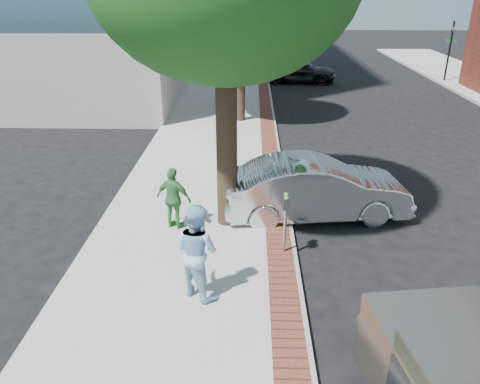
{
  "coord_description": "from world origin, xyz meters",
  "views": [
    {
      "loc": [
        0.01,
        -9.06,
        5.9
      ],
      "look_at": [
        -0.26,
        1.46,
        1.2
      ],
      "focal_mm": 35.0,
      "sensor_mm": 36.0,
      "label": 1
    }
  ],
  "objects_px": {
    "person_officer": "(197,251)",
    "person_green": "(174,198)",
    "parking_meter": "(286,211)",
    "person_gray": "(266,189)",
    "bg_car": "(298,70)",
    "sedan_silver": "(316,189)"
  },
  "relations": [
    {
      "from": "person_gray",
      "to": "sedan_silver",
      "type": "height_order",
      "value": "person_gray"
    },
    {
      "from": "parking_meter",
      "to": "sedan_silver",
      "type": "relative_size",
      "value": 0.29
    },
    {
      "from": "parking_meter",
      "to": "sedan_silver",
      "type": "distance_m",
      "value": 2.39
    },
    {
      "from": "parking_meter",
      "to": "bg_car",
      "type": "relative_size",
      "value": 0.31
    },
    {
      "from": "parking_meter",
      "to": "sedan_silver",
      "type": "bearing_deg",
      "value": 66.01
    },
    {
      "from": "parking_meter",
      "to": "person_green",
      "type": "height_order",
      "value": "person_green"
    },
    {
      "from": "person_gray",
      "to": "person_green",
      "type": "distance_m",
      "value": 2.38
    },
    {
      "from": "parking_meter",
      "to": "person_officer",
      "type": "distance_m",
      "value": 2.46
    },
    {
      "from": "person_gray",
      "to": "person_officer",
      "type": "xyz_separation_m",
      "value": [
        -1.43,
        -3.26,
        0.09
      ]
    },
    {
      "from": "person_officer",
      "to": "person_green",
      "type": "height_order",
      "value": "person_officer"
    },
    {
      "from": "person_gray",
      "to": "person_officer",
      "type": "bearing_deg",
      "value": -34.2
    },
    {
      "from": "person_gray",
      "to": "person_officer",
      "type": "height_order",
      "value": "person_officer"
    },
    {
      "from": "parking_meter",
      "to": "bg_car",
      "type": "height_order",
      "value": "bg_car"
    },
    {
      "from": "person_officer",
      "to": "person_green",
      "type": "relative_size",
      "value": 1.21
    },
    {
      "from": "person_green",
      "to": "bg_car",
      "type": "distance_m",
      "value": 20.77
    },
    {
      "from": "person_green",
      "to": "bg_car",
      "type": "height_order",
      "value": "person_green"
    },
    {
      "from": "person_gray",
      "to": "parking_meter",
      "type": "bearing_deg",
      "value": 3.39
    },
    {
      "from": "parking_meter",
      "to": "person_officer",
      "type": "xyz_separation_m",
      "value": [
        -1.83,
        -1.65,
        -0.07
      ]
    },
    {
      "from": "person_gray",
      "to": "bg_car",
      "type": "bearing_deg",
      "value": 162.22
    },
    {
      "from": "bg_car",
      "to": "person_officer",
      "type": "bearing_deg",
      "value": 176.39
    },
    {
      "from": "person_green",
      "to": "person_officer",
      "type": "bearing_deg",
      "value": 128.3
    },
    {
      "from": "person_green",
      "to": "parking_meter",
      "type": "bearing_deg",
      "value": 177.84
    }
  ]
}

